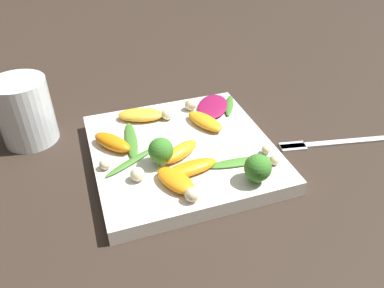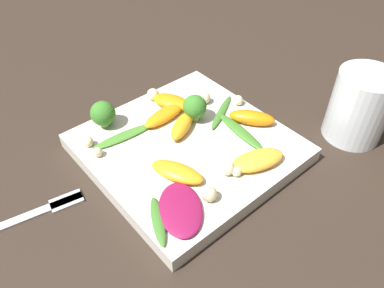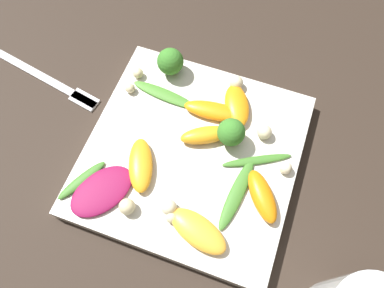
% 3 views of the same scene
% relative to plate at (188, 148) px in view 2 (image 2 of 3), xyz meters
% --- Properties ---
extents(ground_plane, '(2.40, 2.40, 0.00)m').
position_rel_plate_xyz_m(ground_plane, '(0.00, 0.00, -0.01)').
color(ground_plane, '#2D231C').
extents(plate, '(0.25, 0.25, 0.02)m').
position_rel_plate_xyz_m(plate, '(0.00, 0.00, 0.00)').
color(plate, silver).
rests_on(plate, ground_plane).
extents(drinking_glass, '(0.08, 0.08, 0.10)m').
position_rel_plate_xyz_m(drinking_glass, '(0.21, -0.12, 0.04)').
color(drinking_glass, white).
rests_on(drinking_glass, ground_plane).
extents(fork, '(0.18, 0.05, 0.01)m').
position_rel_plate_xyz_m(fork, '(-0.22, 0.04, -0.01)').
color(fork, silver).
rests_on(fork, ground_plane).
extents(radicchio_leaf_0, '(0.08, 0.09, 0.01)m').
position_rel_plate_xyz_m(radicchio_leaf_0, '(-0.08, -0.08, 0.02)').
color(radicchio_leaf_0, maroon).
rests_on(radicchio_leaf_0, plate).
extents(orange_segment_0, '(0.08, 0.05, 0.02)m').
position_rel_plate_xyz_m(orange_segment_0, '(0.04, -0.09, 0.02)').
color(orange_segment_0, '#FCAD33').
rests_on(orange_segment_0, plate).
extents(orange_segment_1, '(0.05, 0.07, 0.02)m').
position_rel_plate_xyz_m(orange_segment_1, '(0.03, 0.08, 0.02)').
color(orange_segment_1, orange).
rests_on(orange_segment_1, plate).
extents(orange_segment_2, '(0.07, 0.05, 0.02)m').
position_rel_plate_xyz_m(orange_segment_2, '(0.01, 0.02, 0.02)').
color(orange_segment_2, orange).
rests_on(orange_segment_2, plate).
extents(orange_segment_3, '(0.05, 0.07, 0.02)m').
position_rel_plate_xyz_m(orange_segment_3, '(-0.05, -0.04, 0.02)').
color(orange_segment_3, orange).
rests_on(orange_segment_3, plate).
extents(orange_segment_4, '(0.06, 0.07, 0.02)m').
position_rel_plate_xyz_m(orange_segment_4, '(0.10, -0.03, 0.02)').
color(orange_segment_4, orange).
rests_on(orange_segment_4, plate).
extents(orange_segment_5, '(0.08, 0.03, 0.01)m').
position_rel_plate_xyz_m(orange_segment_5, '(0.01, 0.06, 0.02)').
color(orange_segment_5, orange).
rests_on(orange_segment_5, plate).
extents(broccoli_floret_0, '(0.03, 0.03, 0.04)m').
position_rel_plate_xyz_m(broccoli_floret_0, '(0.04, 0.03, 0.03)').
color(broccoli_floret_0, '#7A9E51').
rests_on(broccoli_floret_0, plate).
extents(broccoli_floret_1, '(0.04, 0.04, 0.04)m').
position_rel_plate_xyz_m(broccoli_floret_1, '(-0.07, 0.10, 0.03)').
color(broccoli_floret_1, '#84AD5B').
rests_on(broccoli_floret_1, plate).
extents(arugula_sprig_0, '(0.03, 0.10, 0.01)m').
position_rel_plate_xyz_m(arugula_sprig_0, '(0.07, -0.03, 0.01)').
color(arugula_sprig_0, '#3D7528').
rests_on(arugula_sprig_0, plate).
extents(arugula_sprig_1, '(0.09, 0.03, 0.00)m').
position_rel_plate_xyz_m(arugula_sprig_1, '(-0.06, 0.06, 0.01)').
color(arugula_sprig_1, '#47842D').
rests_on(arugula_sprig_1, plate).
extents(arugula_sprig_2, '(0.08, 0.05, 0.01)m').
position_rel_plate_xyz_m(arugula_sprig_2, '(0.08, 0.01, 0.01)').
color(arugula_sprig_2, '#3D7528').
rests_on(arugula_sprig_2, plate).
extents(arugula_sprig_3, '(0.04, 0.07, 0.01)m').
position_rel_plate_xyz_m(arugula_sprig_3, '(-0.11, -0.08, 0.01)').
color(arugula_sprig_3, '#3D7528').
rests_on(arugula_sprig_3, plate).
extents(macadamia_nut_0, '(0.01, 0.01, 0.01)m').
position_rel_plate_xyz_m(macadamia_nut_0, '(-0.11, 0.06, 0.02)').
color(macadamia_nut_0, beige).
rests_on(macadamia_nut_0, plate).
extents(macadamia_nut_1, '(0.02, 0.02, 0.02)m').
position_rel_plate_xyz_m(macadamia_nut_1, '(0.08, 0.05, 0.02)').
color(macadamia_nut_1, beige).
rests_on(macadamia_nut_1, plate).
extents(macadamia_nut_2, '(0.02, 0.02, 0.02)m').
position_rel_plate_xyz_m(macadamia_nut_2, '(0.02, 0.11, 0.02)').
color(macadamia_nut_2, beige).
rests_on(macadamia_nut_2, plate).
extents(macadamia_nut_3, '(0.01, 0.01, 0.01)m').
position_rel_plate_xyz_m(macadamia_nut_3, '(-0.11, 0.08, 0.02)').
color(macadamia_nut_3, beige).
rests_on(macadamia_nut_3, plate).
extents(macadamia_nut_4, '(0.02, 0.02, 0.02)m').
position_rel_plate_xyz_m(macadamia_nut_4, '(-0.00, -0.08, 0.02)').
color(macadamia_nut_4, beige).
rests_on(macadamia_nut_4, plate).
extents(macadamia_nut_5, '(0.02, 0.02, 0.02)m').
position_rel_plate_xyz_m(macadamia_nut_5, '(-0.04, -0.09, 0.02)').
color(macadamia_nut_5, beige).
rests_on(macadamia_nut_5, plate).
extents(macadamia_nut_6, '(0.01, 0.01, 0.01)m').
position_rel_plate_xyz_m(macadamia_nut_6, '(0.01, -0.09, 0.02)').
color(macadamia_nut_6, beige).
rests_on(macadamia_nut_6, plate).
extents(macadamia_nut_7, '(0.02, 0.02, 0.02)m').
position_rel_plate_xyz_m(macadamia_nut_7, '(0.11, 0.01, 0.02)').
color(macadamia_nut_7, beige).
rests_on(macadamia_nut_7, plate).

